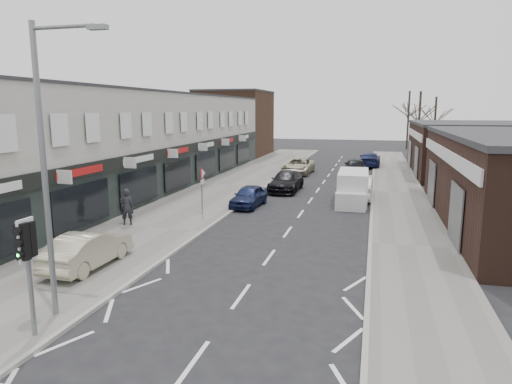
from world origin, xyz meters
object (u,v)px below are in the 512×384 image
Objects in this scene: white_van at (353,188)px; parked_car_right_c at (370,160)px; traffic_light at (27,250)px; warning_sign at (202,177)px; parked_car_left_c at (298,166)px; street_lamp at (49,157)px; sedan_on_pavement at (88,249)px; parked_car_right_a at (359,187)px; parked_car_left_a at (249,196)px; parked_car_left_b at (286,181)px; parked_car_right_b at (355,167)px; pedestrian at (127,207)px.

parked_car_right_c is at bearing 86.29° from white_van.
traffic_light is 0.61× the size of parked_car_right_c.
parked_car_left_c is at bearing 82.58° from warning_sign.
traffic_light reaches higher than warning_sign.
street_lamp reaches higher than traffic_light.
parked_car_right_a reaches higher than sedan_on_pavement.
traffic_light is at bearing -89.81° from parked_car_left_a.
warning_sign is at bearing 93.10° from traffic_light.
white_van is at bearing 88.72° from parked_car_right_c.
parked_car_left_c reaches higher than parked_car_left_b.
warning_sign is 0.52× the size of parked_car_left_c.
parked_car_right_a is 1.03× the size of parked_car_right_b.
white_van is at bearing -119.62° from sedan_on_pavement.
warning_sign is 19.82m from parked_car_right_b.
pedestrian is 15.29m from parked_car_right_a.
parked_car_right_b is 0.93× the size of parked_car_right_c.
warning_sign reaches higher than parked_car_right_c.
parked_car_left_a is (1.76, 3.20, -1.55)m from warning_sign.
parked_car_right_b is (-0.38, 12.34, -0.14)m from white_van.
parked_car_right_a is at bearing 90.42° from parked_car_right_b.
traffic_light is at bearing 110.55° from sedan_on_pavement.
parked_car_right_a reaches higher than parked_car_right_c.
sedan_on_pavement is at bearing -101.50° from parked_car_left_b.
parked_car_left_c reaches higher than parked_car_left_a.
pedestrian reaches higher than parked_car_left_c.
parked_car_left_b is (2.20, 23.11, -1.70)m from traffic_light.
street_lamp is at bearing 114.66° from sedan_on_pavement.
parked_car_left_a is (1.00, 17.21, -1.77)m from traffic_light.
parked_car_right_b is at bearing 72.81° from parked_car_left_a.
parked_car_left_b is at bearing 71.61° from parked_car_right_c.
warning_sign is (-0.76, 14.02, -0.21)m from traffic_light.
parked_car_left_c is at bearing -59.72° from parked_car_right_a.
warning_sign is 0.53× the size of parked_car_right_c.
parked_car_right_a is at bearing 69.54° from street_lamp.
street_lamp is 1.98× the size of sedan_on_pavement.
parked_car_left_a is 0.74× the size of parked_car_right_c.
traffic_light is 0.63× the size of parked_car_right_a.
street_lamp is at bearing 74.24° from parked_car_right_b.
traffic_light is at bearing 74.90° from parked_car_right_b.
pedestrian reaches higher than parked_car_left_a.
traffic_light is at bearing 72.66° from parked_car_right_a.
parked_car_right_b is at bearing 90.44° from white_van.
pedestrian is 0.49× the size of parked_car_left_a.
street_lamp is at bearing 86.43° from pedestrian.
traffic_light is 1.15× the size of warning_sign.
warning_sign is 4.39m from pedestrian.
parked_car_left_b is (3.96, 18.17, -0.07)m from sedan_on_pavement.
parked_car_left_a is 7.71m from parked_car_right_a.
parked_car_right_b is at bearing 3.19° from parked_car_left_c.
traffic_light reaches higher than parked_car_left_a.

